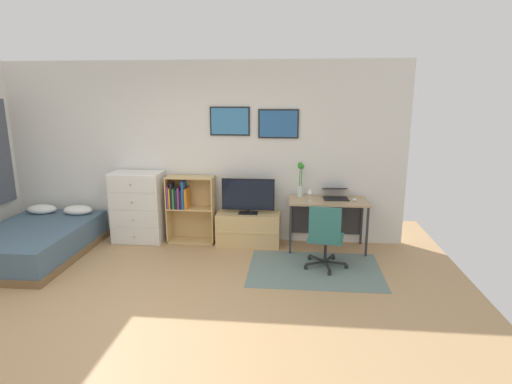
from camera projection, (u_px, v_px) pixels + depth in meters
The scene contains 14 objects.
ground_plane at pixel (152, 315), 4.27m from camera, with size 7.20×7.20×0.00m, color tan.
wall_back_with_posters at pixel (201, 152), 6.32m from camera, with size 6.12×0.09×2.70m.
area_rug at pixel (315, 269), 5.39m from camera, with size 1.70×1.20×0.01m, color slate.
bed at pixel (35, 241), 5.79m from camera, with size 1.34×1.94×0.55m.
dresser at pixel (138, 207), 6.33m from camera, with size 0.75×0.46×1.08m.
bookshelf at pixel (187, 205), 6.31m from camera, with size 0.72×0.30×1.02m.
tv_stand at pixel (248, 229), 6.25m from camera, with size 0.94×0.41×0.49m.
television at pixel (248, 196), 6.11m from camera, with size 0.78×0.16×0.53m.
desk at pixel (327, 208), 6.06m from camera, with size 1.12×0.56×0.74m.
office_chair at pixel (325, 236), 5.30m from camera, with size 0.58×0.57×0.86m.
laptop at pixel (335, 194), 6.04m from camera, with size 0.38×0.40×0.16m.
computer_mouse at pixel (355, 200), 5.89m from camera, with size 0.06×0.10×0.03m, color silver.
bamboo_vase at pixel (300, 180), 6.10m from camera, with size 0.10×0.09×0.51m.
wine_glass at pixel (310, 192), 5.87m from camera, with size 0.07×0.07×0.18m.
Camera 1 is at (1.44, -3.75, 2.22)m, focal length 29.20 mm.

